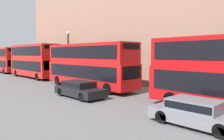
{
  "coord_description": "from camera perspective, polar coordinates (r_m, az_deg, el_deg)",
  "views": [
    {
      "loc": [
        -11.55,
        0.72,
        3.38
      ],
      "look_at": [
        0.48,
        13.32,
        2.07
      ],
      "focal_mm": 35.0,
      "sensor_mm": 36.0,
      "label": 1
    }
  ],
  "objects": [
    {
      "name": "bus_third_in_queue",
      "position": [
        32.48,
        -19.78,
        2.55
      ],
      "size": [
        2.59,
        10.37,
        4.63
      ],
      "color": "red",
      "rests_on": "ground"
    },
    {
      "name": "car_hatchback",
      "position": [
        17.19,
        -8.54,
        -4.83
      ],
      "size": [
        1.83,
        4.52,
        1.25
      ],
      "color": "black",
      "rests_on": "ground"
    },
    {
      "name": "bus_second_in_queue",
      "position": [
        21.57,
        -6.06,
        1.64
      ],
      "size": [
        2.59,
        11.23,
        4.34
      ],
      "color": "red",
      "rests_on": "ground"
    },
    {
      "name": "bus_trailing",
      "position": [
        44.24,
        -26.39,
        2.61
      ],
      "size": [
        2.59,
        10.65,
        4.43
      ],
      "color": "red",
      "rests_on": "ground"
    },
    {
      "name": "car_dark_sedan",
      "position": [
        11.08,
        21.08,
        -10.14
      ],
      "size": [
        1.85,
        4.28,
        1.25
      ],
      "color": "slate",
      "rests_on": "ground"
    },
    {
      "name": "pedestrian",
      "position": [
        25.85,
        -6.96,
        -1.49
      ],
      "size": [
        0.36,
        0.36,
        1.72
      ],
      "color": "brown",
      "rests_on": "ground"
    },
    {
      "name": "street_lamp",
      "position": [
        27.84,
        -11.36,
        5.11
      ],
      "size": [
        0.44,
        0.44,
        6.15
      ],
      "color": "black",
      "rests_on": "ground"
    }
  ]
}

